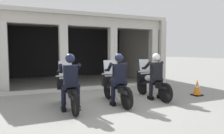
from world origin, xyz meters
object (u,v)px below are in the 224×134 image
(motorcycle_right, at_px, (151,84))
(police_officer_right, at_px, (156,72))
(motorcycle_center, at_px, (115,87))
(traffic_cone_flank, at_px, (197,88))
(police_officer_left, at_px, (70,77))
(police_officer_center, at_px, (119,75))
(motorcycle_left, at_px, (69,91))

(motorcycle_right, distance_m, police_officer_right, 0.52)
(motorcycle_center, distance_m, traffic_cone_flank, 3.27)
(police_officer_left, height_order, traffic_cone_flank, police_officer_left)
(motorcycle_center, bearing_deg, police_officer_left, -163.33)
(motorcycle_center, height_order, police_officer_right, police_officer_right)
(police_officer_center, bearing_deg, traffic_cone_flank, 6.41)
(motorcycle_left, bearing_deg, police_officer_left, -81.49)
(motorcycle_left, bearing_deg, traffic_cone_flank, 6.05)
(motorcycle_center, xyz_separation_m, police_officer_center, (-0.00, -0.28, 0.44))
(motorcycle_center, relative_size, police_officer_center, 1.29)
(police_officer_right, bearing_deg, motorcycle_left, -171.56)
(police_officer_left, relative_size, traffic_cone_flank, 2.69)
(police_officer_right, bearing_deg, traffic_cone_flank, 6.21)
(motorcycle_right, xyz_separation_m, traffic_cone_flank, (1.77, -0.41, -0.21))
(police_officer_left, height_order, police_officer_center, same)
(motorcycle_center, bearing_deg, police_officer_center, -84.74)
(motorcycle_center, relative_size, traffic_cone_flank, 3.46)
(police_officer_center, bearing_deg, motorcycle_right, 22.81)
(police_officer_left, relative_size, police_officer_right, 1.00)
(motorcycle_left, xyz_separation_m, traffic_cone_flank, (4.74, -0.22, -0.21))
(police_officer_center, bearing_deg, motorcycle_left, 175.00)
(motorcycle_right, bearing_deg, police_officer_right, -79.94)
(police_officer_left, bearing_deg, motorcycle_center, 19.91)
(motorcycle_right, bearing_deg, motorcycle_left, -166.08)
(motorcycle_right, bearing_deg, police_officer_left, -160.67)
(police_officer_center, xyz_separation_m, traffic_cone_flank, (3.26, 0.05, -0.65))
(police_officer_left, xyz_separation_m, motorcycle_right, (2.96, 0.47, -0.44))
(police_officer_left, bearing_deg, traffic_cone_flank, 9.48)
(motorcycle_center, height_order, traffic_cone_flank, motorcycle_center)
(motorcycle_center, xyz_separation_m, police_officer_right, (1.48, -0.11, 0.44))
(motorcycle_left, relative_size, police_officer_left, 1.29)
(police_officer_left, xyz_separation_m, motorcycle_center, (1.48, 0.29, -0.44))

